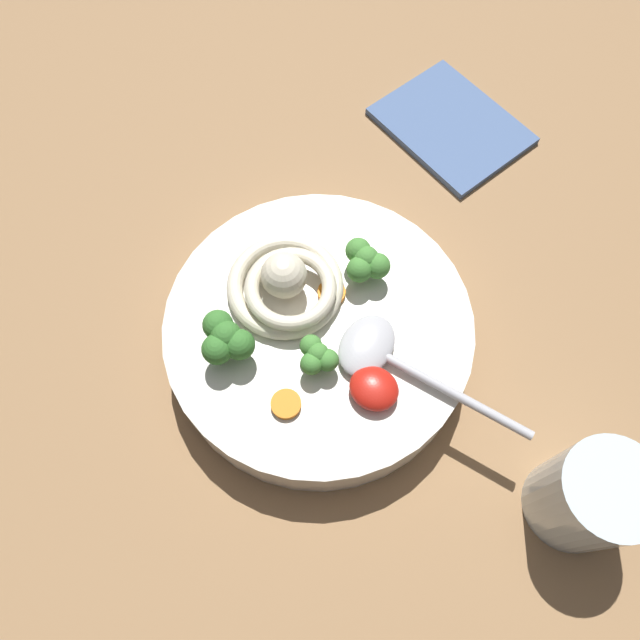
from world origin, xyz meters
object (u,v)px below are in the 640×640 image
Objects in this scene: soup_spoon at (383,350)px; folded_napkin at (451,126)px; drinking_glass at (590,497)px; soup_bowl at (320,331)px; noodle_pile at (286,284)px.

soup_spoon is 1.11× the size of folded_napkin.
drinking_glass is 0.61× the size of folded_napkin.
soup_bowl is 6.98cm from soup_spoon.
noodle_pile is (-4.03, 0.85, 3.92)cm from soup_bowl.
noodle_pile is at bearing 174.96° from drinking_glass.
folded_napkin is at bearing 102.85° from soup_spoon.
soup_bowl is at bearing -87.87° from folded_napkin.
noodle_pile is at bearing 174.93° from soup_spoon.
soup_spoon is 31.50cm from folded_napkin.
noodle_pile is 10.24cm from soup_spoon.
noodle_pile is 1.22× the size of drinking_glass.
folded_napkin is (-26.81, 31.99, -4.30)cm from drinking_glass.
drinking_glass reaches higher than folded_napkin.
soup_spoon is 19.65cm from drinking_glass.
noodle_pile is 30.15cm from folded_napkin.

